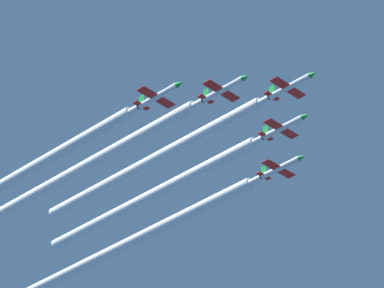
{
  "coord_description": "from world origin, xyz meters",
  "views": [
    {
      "loc": [
        185.81,
        159.56,
        1.64
      ],
      "look_at": [
        0.04,
        -21.75,
        171.01
      ],
      "focal_mm": 134.28,
      "sensor_mm": 36.0,
      "label": 1
    }
  ],
  "objects_px": {
    "jet_lead": "(291,86)",
    "jet_right_wingman": "(224,89)",
    "jet_left_wingman": "(284,127)",
    "jet_outer_right": "(159,95)",
    "jet_outer_left": "(281,167)"
  },
  "relations": [
    {
      "from": "jet_lead",
      "to": "jet_outer_right",
      "type": "xyz_separation_m",
      "value": [
        19.56,
        -18.74,
        -3.03
      ]
    },
    {
      "from": "jet_lead",
      "to": "jet_outer_right",
      "type": "relative_size",
      "value": 1.0
    },
    {
      "from": "jet_right_wingman",
      "to": "jet_outer_right",
      "type": "height_order",
      "value": "jet_right_wingman"
    },
    {
      "from": "jet_left_wingman",
      "to": "jet_right_wingman",
      "type": "bearing_deg",
      "value": 1.12
    },
    {
      "from": "jet_outer_right",
      "to": "jet_lead",
      "type": "bearing_deg",
      "value": 136.23
    },
    {
      "from": "jet_left_wingman",
      "to": "jet_outer_right",
      "type": "bearing_deg",
      "value": -17.96
    },
    {
      "from": "jet_lead",
      "to": "jet_right_wingman",
      "type": "distance_m",
      "value": 13.85
    },
    {
      "from": "jet_left_wingman",
      "to": "jet_outer_left",
      "type": "height_order",
      "value": "jet_left_wingman"
    },
    {
      "from": "jet_left_wingman",
      "to": "jet_outer_right",
      "type": "relative_size",
      "value": 1.0
    },
    {
      "from": "jet_outer_left",
      "to": "jet_lead",
      "type": "bearing_deg",
      "value": 45.68
    },
    {
      "from": "jet_left_wingman",
      "to": "jet_outer_right",
      "type": "height_order",
      "value": "jet_left_wingman"
    },
    {
      "from": "jet_outer_left",
      "to": "jet_outer_right",
      "type": "distance_m",
      "value": 38.46
    },
    {
      "from": "jet_lead",
      "to": "jet_outer_left",
      "type": "xyz_separation_m",
      "value": [
        -18.9,
        -19.35,
        -2.74
      ]
    },
    {
      "from": "jet_lead",
      "to": "jet_left_wingman",
      "type": "relative_size",
      "value": 1.0
    },
    {
      "from": "jet_lead",
      "to": "jet_left_wingman",
      "type": "xyz_separation_m",
      "value": [
        -8.71,
        -9.57,
        -1.49
      ]
    }
  ]
}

